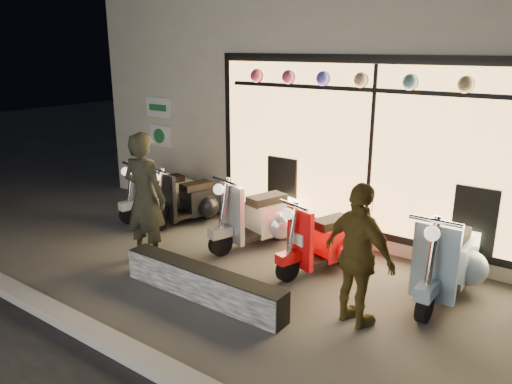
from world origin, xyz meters
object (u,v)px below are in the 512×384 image
at_px(man, 145,198).
at_px(woman, 359,256).
at_px(scooter_red, 328,240).
at_px(graffiti_barrier, 203,283).
at_px(scooter_silver, 264,216).

distance_m(man, woman, 3.19).
height_order(scooter_red, woman, woman).
distance_m(graffiti_barrier, scooter_red, 1.90).
bearing_deg(man, scooter_silver, -130.11).
height_order(graffiti_barrier, scooter_silver, scooter_silver).
xyz_separation_m(scooter_silver, woman, (2.20, -1.32, 0.37)).
bearing_deg(man, woman, 176.22).
bearing_deg(graffiti_barrier, woman, 18.15).
distance_m(graffiti_barrier, scooter_silver, 1.97).
bearing_deg(scooter_silver, woman, -14.07).
relative_size(graffiti_barrier, woman, 1.44).
bearing_deg(man, graffiti_barrier, 157.35).
xyz_separation_m(graffiti_barrier, woman, (1.76, 0.58, 0.61)).
relative_size(scooter_silver, woman, 0.95).
bearing_deg(scooter_silver, graffiti_barrier, -60.00).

